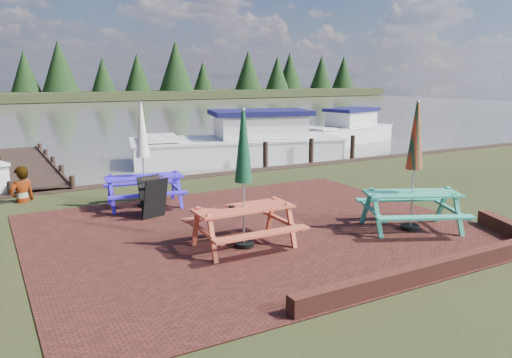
{
  "coord_description": "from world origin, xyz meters",
  "views": [
    {
      "loc": [
        -4.9,
        -7.76,
        3.18
      ],
      "look_at": [
        0.26,
        1.48,
        1.0
      ],
      "focal_mm": 35.0,
      "sensor_mm": 36.0,
      "label": 1
    }
  ],
  "objects_px": {
    "boat_near": "(241,145)",
    "picnic_table_teal": "(413,187)",
    "picnic_table_blue": "(144,171)",
    "chalkboard": "(153,197)",
    "boat_far": "(345,131)",
    "picnic_table_red": "(244,201)",
    "jetty": "(28,165)",
    "person": "(19,167)"
  },
  "relations": [
    {
      "from": "picnic_table_red",
      "to": "boat_far",
      "type": "distance_m",
      "value": 17.57
    },
    {
      "from": "picnic_table_teal",
      "to": "boat_far",
      "type": "distance_m",
      "value": 15.86
    },
    {
      "from": "chalkboard",
      "to": "boat_near",
      "type": "height_order",
      "value": "boat_near"
    },
    {
      "from": "chalkboard",
      "to": "person",
      "type": "bearing_deg",
      "value": 113.78
    },
    {
      "from": "chalkboard",
      "to": "boat_far",
      "type": "distance_m",
      "value": 16.39
    },
    {
      "from": "picnic_table_red",
      "to": "person",
      "type": "relative_size",
      "value": 1.41
    },
    {
      "from": "picnic_table_red",
      "to": "jetty",
      "type": "xyz_separation_m",
      "value": [
        -2.78,
        11.07,
        -0.8
      ]
    },
    {
      "from": "chalkboard",
      "to": "boat_near",
      "type": "xyz_separation_m",
      "value": [
        5.86,
        6.91,
        -0.02
      ]
    },
    {
      "from": "picnic_table_teal",
      "to": "person",
      "type": "xyz_separation_m",
      "value": [
        -6.94,
        6.62,
        -0.02
      ]
    },
    {
      "from": "picnic_table_red",
      "to": "boat_near",
      "type": "bearing_deg",
      "value": 63.39
    },
    {
      "from": "picnic_table_red",
      "to": "jetty",
      "type": "relative_size",
      "value": 0.29
    },
    {
      "from": "picnic_table_red",
      "to": "jetty",
      "type": "bearing_deg",
      "value": 104.73
    },
    {
      "from": "picnic_table_red",
      "to": "person",
      "type": "bearing_deg",
      "value": 120.41
    },
    {
      "from": "person",
      "to": "picnic_table_teal",
      "type": "bearing_deg",
      "value": 112.8
    },
    {
      "from": "picnic_table_blue",
      "to": "chalkboard",
      "type": "distance_m",
      "value": 1.12
    },
    {
      "from": "picnic_table_red",
      "to": "picnic_table_teal",
      "type": "bearing_deg",
      "value": -11.18
    },
    {
      "from": "chalkboard",
      "to": "person",
      "type": "xyz_separation_m",
      "value": [
        -2.51,
        3.06,
        0.44
      ]
    },
    {
      "from": "picnic_table_red",
      "to": "jetty",
      "type": "distance_m",
      "value": 11.44
    },
    {
      "from": "picnic_table_teal",
      "to": "picnic_table_red",
      "type": "height_order",
      "value": "picnic_table_teal"
    },
    {
      "from": "chalkboard",
      "to": "boat_far",
      "type": "xyz_separation_m",
      "value": [
        13.31,
        9.57,
        -0.11
      ]
    },
    {
      "from": "picnic_table_teal",
      "to": "picnic_table_red",
      "type": "bearing_deg",
      "value": -166.71
    },
    {
      "from": "jetty",
      "to": "person",
      "type": "height_order",
      "value": "person"
    },
    {
      "from": "picnic_table_blue",
      "to": "boat_far",
      "type": "xyz_separation_m",
      "value": [
        13.2,
        8.53,
        -0.52
      ]
    },
    {
      "from": "chalkboard",
      "to": "boat_far",
      "type": "height_order",
      "value": "boat_far"
    },
    {
      "from": "jetty",
      "to": "boat_near",
      "type": "xyz_separation_m",
      "value": [
        7.78,
        -1.35,
        0.36
      ]
    },
    {
      "from": "boat_near",
      "to": "picnic_table_teal",
      "type": "bearing_deg",
      "value": -173.92
    },
    {
      "from": "picnic_table_red",
      "to": "boat_far",
      "type": "relative_size",
      "value": 0.4
    },
    {
      "from": "picnic_table_teal",
      "to": "picnic_table_blue",
      "type": "bearing_deg",
      "value": 158.3
    },
    {
      "from": "picnic_table_blue",
      "to": "boat_far",
      "type": "bearing_deg",
      "value": 41.8
    },
    {
      "from": "picnic_table_blue",
      "to": "chalkboard",
      "type": "height_order",
      "value": "picnic_table_blue"
    },
    {
      "from": "picnic_table_red",
      "to": "person",
      "type": "distance_m",
      "value": 6.77
    },
    {
      "from": "picnic_table_teal",
      "to": "jetty",
      "type": "xyz_separation_m",
      "value": [
        -6.35,
        11.81,
        -0.83
      ]
    },
    {
      "from": "picnic_table_blue",
      "to": "boat_near",
      "type": "relative_size",
      "value": 0.29
    },
    {
      "from": "picnic_table_teal",
      "to": "picnic_table_blue",
      "type": "relative_size",
      "value": 1.05
    },
    {
      "from": "picnic_table_teal",
      "to": "jetty",
      "type": "relative_size",
      "value": 0.3
    },
    {
      "from": "boat_near",
      "to": "boat_far",
      "type": "bearing_deg",
      "value": -56.51
    },
    {
      "from": "picnic_table_red",
      "to": "picnic_table_blue",
      "type": "distance_m",
      "value": 3.92
    },
    {
      "from": "picnic_table_blue",
      "to": "chalkboard",
      "type": "relative_size",
      "value": 2.73
    },
    {
      "from": "picnic_table_blue",
      "to": "chalkboard",
      "type": "bearing_deg",
      "value": -87.13
    },
    {
      "from": "picnic_table_teal",
      "to": "jetty",
      "type": "bearing_deg",
      "value": 143.37
    },
    {
      "from": "chalkboard",
      "to": "picnic_table_teal",
      "type": "bearing_deg",
      "value": -54.28
    },
    {
      "from": "picnic_table_blue",
      "to": "jetty",
      "type": "height_order",
      "value": "picnic_table_blue"
    }
  ]
}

